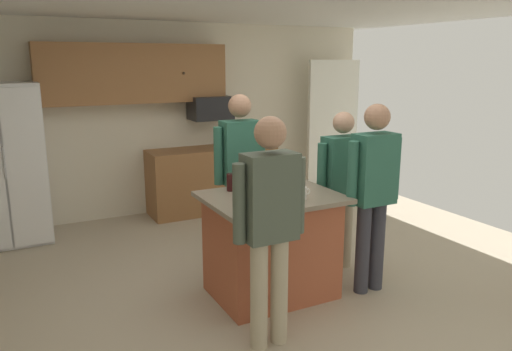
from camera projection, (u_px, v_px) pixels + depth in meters
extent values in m
plane|color=#B7A88E|center=(254.00, 285.00, 4.70)|extent=(7.04, 7.04, 0.00)
cube|color=beige|center=(162.00, 119.00, 6.83)|extent=(6.40, 0.10, 2.60)
cube|color=white|center=(333.00, 126.00, 7.69)|extent=(0.90, 0.06, 2.00)
cube|color=#936038|center=(134.00, 74.00, 6.34)|extent=(2.40, 0.35, 0.75)
sphere|color=#4C3823|center=(184.00, 73.00, 6.44)|extent=(0.04, 0.04, 0.04)
cube|color=#936038|center=(212.00, 179.00, 7.02)|extent=(1.80, 0.60, 0.90)
sphere|color=#4C3823|center=(251.00, 180.00, 6.95)|extent=(0.04, 0.04, 0.04)
cube|color=white|center=(4.00, 164.00, 5.68)|extent=(0.87, 0.70, 1.85)
cube|color=white|center=(27.00, 169.00, 5.46)|extent=(0.41, 0.04, 1.77)
cylinder|color=#B2B2B7|center=(4.00, 163.00, 5.31)|extent=(0.02, 0.02, 0.35)
cube|color=black|center=(210.00, 108.00, 6.81)|extent=(0.56, 0.40, 0.32)
cube|color=#AD5638|center=(271.00, 247.00, 4.45)|extent=(1.03, 0.77, 0.89)
cube|color=gray|center=(272.00, 197.00, 4.34)|extent=(1.17, 0.91, 0.04)
cylinder|color=tan|center=(233.00, 224.00, 5.14)|extent=(0.13, 0.13, 0.86)
cylinder|color=tan|center=(248.00, 222.00, 5.22)|extent=(0.13, 0.13, 0.86)
cube|color=#2D6651|center=(240.00, 152.00, 5.01)|extent=(0.38, 0.22, 0.64)
sphere|color=tan|center=(240.00, 106.00, 4.90)|extent=(0.23, 0.23, 0.23)
cylinder|color=#2D6651|center=(218.00, 156.00, 4.91)|extent=(0.09, 0.09, 0.58)
cylinder|color=#2D6651|center=(261.00, 152.00, 5.12)|extent=(0.09, 0.09, 0.58)
cylinder|color=tan|center=(332.00, 233.00, 5.00)|extent=(0.13, 0.13, 0.78)
cylinder|color=tan|center=(346.00, 230.00, 5.08)|extent=(0.13, 0.13, 0.78)
cube|color=#2D6651|center=(342.00, 166.00, 4.88)|extent=(0.38, 0.22, 0.59)
sphere|color=tan|center=(344.00, 123.00, 4.79)|extent=(0.21, 0.21, 0.21)
cylinder|color=#2D6651|center=(322.00, 170.00, 4.78)|extent=(0.09, 0.09, 0.53)
cylinder|color=#2D6651|center=(361.00, 166.00, 5.00)|extent=(0.09, 0.09, 0.53)
cylinder|color=tan|center=(259.00, 295.00, 3.61)|extent=(0.13, 0.13, 0.84)
cylinder|color=tan|center=(279.00, 290.00, 3.68)|extent=(0.13, 0.13, 0.84)
cube|color=#4C5647|center=(270.00, 197.00, 3.48)|extent=(0.38, 0.22, 0.63)
sphere|color=tan|center=(270.00, 133.00, 3.38)|extent=(0.23, 0.23, 0.23)
cylinder|color=#4C5647|center=(239.00, 204.00, 3.38)|extent=(0.09, 0.09, 0.56)
cylinder|color=#4C5647|center=(299.00, 195.00, 3.59)|extent=(0.09, 0.09, 0.56)
cylinder|color=#383842|center=(363.00, 249.00, 4.49)|extent=(0.13, 0.13, 0.84)
cylinder|color=#383842|center=(377.00, 246.00, 4.56)|extent=(0.13, 0.13, 0.84)
cube|color=#2D6651|center=(374.00, 169.00, 4.36)|extent=(0.38, 0.22, 0.63)
sphere|color=tan|center=(377.00, 117.00, 4.26)|extent=(0.23, 0.23, 0.23)
cylinder|color=#2D6651|center=(352.00, 174.00, 4.26)|extent=(0.09, 0.09, 0.57)
cylinder|color=#2D6651|center=(395.00, 168.00, 4.47)|extent=(0.09, 0.09, 0.57)
cylinder|color=white|center=(247.00, 203.00, 3.93)|extent=(0.08, 0.08, 0.10)
torus|color=white|center=(253.00, 201.00, 3.96)|extent=(0.06, 0.01, 0.06)
cylinder|color=white|center=(302.00, 193.00, 4.21)|extent=(0.08, 0.08, 0.11)
torus|color=white|center=(307.00, 192.00, 4.23)|extent=(0.06, 0.01, 0.06)
cylinder|color=black|center=(292.00, 193.00, 4.14)|extent=(0.07, 0.07, 0.14)
cylinder|color=black|center=(231.00, 182.00, 4.47)|extent=(0.07, 0.07, 0.16)
cylinder|color=black|center=(253.00, 182.00, 4.53)|extent=(0.07, 0.07, 0.13)
cylinder|color=black|center=(274.00, 179.00, 4.62)|extent=(0.07, 0.07, 0.15)
cylinder|color=black|center=(247.00, 188.00, 4.30)|extent=(0.07, 0.07, 0.15)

